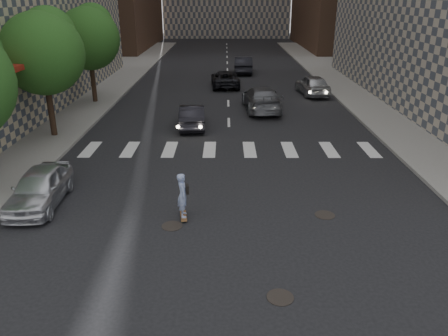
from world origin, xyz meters
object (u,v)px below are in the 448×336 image
at_px(traffic_car_b, 261,99).
at_px(tree_c, 89,35).
at_px(traffic_car_a, 192,116).
at_px(tree_b, 44,49).
at_px(silver_sedan, 40,187).
at_px(traffic_car_d, 312,85).
at_px(skateboarder, 183,195).
at_px(traffic_car_c, 225,79).
at_px(traffic_car_e, 243,65).

bearing_deg(traffic_car_b, tree_c, -14.31).
bearing_deg(traffic_car_a, traffic_car_b, -140.76).
height_order(tree_b, silver_sedan, tree_b).
bearing_deg(traffic_car_d, traffic_car_a, 39.61).
bearing_deg(tree_b, traffic_car_a, 14.30).
distance_m(traffic_car_a, traffic_car_d, 12.40).
distance_m(silver_sedan, traffic_car_b, 16.89).
relative_size(skateboarder, traffic_car_c, 0.35).
xyz_separation_m(tree_c, traffic_car_a, (7.31, -6.14, -3.98)).
relative_size(tree_b, traffic_car_d, 1.46).
relative_size(skateboarder, traffic_car_d, 0.37).
xyz_separation_m(skateboarder, traffic_car_e, (3.22, 30.21, -0.07)).
xyz_separation_m(tree_b, traffic_car_b, (11.64, 5.88, -3.85)).
bearing_deg(traffic_car_b, traffic_car_e, -91.56).
xyz_separation_m(traffic_car_a, traffic_car_c, (1.92, 12.01, -0.00)).
bearing_deg(skateboarder, tree_b, 121.46).
relative_size(tree_c, traffic_car_e, 1.35).
xyz_separation_m(tree_c, traffic_car_b, (11.64, -2.12, -3.85)).
distance_m(tree_b, skateboarder, 12.74).
relative_size(traffic_car_b, traffic_car_d, 1.21).
bearing_deg(traffic_car_b, skateboarder, 71.82).
bearing_deg(skateboarder, traffic_car_b, 67.43).
height_order(tree_c, traffic_car_b, tree_c).
relative_size(traffic_car_b, traffic_car_c, 1.14).
height_order(traffic_car_a, traffic_car_c, traffic_car_a).
height_order(tree_b, traffic_car_c, tree_b).
bearing_deg(traffic_car_d, silver_sedan, 48.48).
relative_size(traffic_car_a, traffic_car_b, 0.75).
relative_size(traffic_car_a, traffic_car_d, 0.90).
bearing_deg(traffic_car_e, skateboarder, 85.46).
bearing_deg(traffic_car_c, traffic_car_e, -107.85).
xyz_separation_m(skateboarder, traffic_car_c, (1.43, 23.21, -0.21)).
xyz_separation_m(tree_b, tree_c, (0.00, 8.00, 0.00)).
bearing_deg(skateboarder, tree_c, 105.82).
height_order(traffic_car_c, traffic_car_d, traffic_car_d).
distance_m(skateboarder, traffic_car_c, 23.26).
bearing_deg(traffic_car_a, silver_sedan, 60.88).
bearing_deg(tree_c, silver_sedan, -81.43).
bearing_deg(tree_b, traffic_car_c, 56.36).
relative_size(tree_b, traffic_car_e, 1.35).
height_order(tree_c, traffic_car_a, tree_c).
distance_m(tree_b, traffic_car_c, 17.13).
bearing_deg(traffic_car_d, traffic_car_c, -31.06).
distance_m(skateboarder, traffic_car_b, 15.70).
bearing_deg(traffic_car_d, traffic_car_b, 42.32).
bearing_deg(traffic_car_b, traffic_car_a, 38.82).
distance_m(silver_sedan, traffic_car_d, 23.34).
bearing_deg(traffic_car_e, traffic_car_b, 93.96).
relative_size(tree_b, silver_sedan, 1.66).
relative_size(silver_sedan, traffic_car_b, 0.73).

